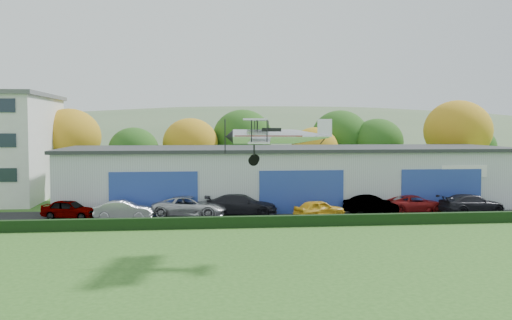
{
  "coord_description": "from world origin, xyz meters",
  "views": [
    {
      "loc": [
        -4.23,
        -25.31,
        7.3
      ],
      "look_at": [
        -0.11,
        10.4,
        5.17
      ],
      "focal_mm": 41.27,
      "sensor_mm": 36.0,
      "label": 1
    }
  ],
  "objects": [
    {
      "name": "hedge",
      "position": [
        3.0,
        16.2,
        0.4
      ],
      "size": [
        46.0,
        0.6,
        0.8
      ],
      "primitive_type": "cube",
      "color": "black",
      "rests_on": "ground"
    },
    {
      "name": "car_0",
      "position": [
        -13.45,
        21.45,
        0.78
      ],
      "size": [
        4.62,
        2.9,
        1.47
      ],
      "primitive_type": "imported",
      "rotation": [
        0.0,
        0.0,
        1.28
      ],
      "color": "gray",
      "rests_on": "apron"
    },
    {
      "name": "car_5",
      "position": [
        10.72,
        21.48,
        0.8
      ],
      "size": [
        4.81,
        2.91,
        1.5
      ],
      "primitive_type": "imported",
      "rotation": [
        0.0,
        0.0,
        1.26
      ],
      "color": "gray",
      "rests_on": "apron"
    },
    {
      "name": "car_3",
      "position": [
        0.01,
        21.67,
        0.89
      ],
      "size": [
        6.1,
        3.34,
        1.67
      ],
      "primitive_type": "imported",
      "rotation": [
        0.0,
        0.0,
        1.39
      ],
      "color": "black",
      "rests_on": "apron"
    },
    {
      "name": "ground",
      "position": [
        0.0,
        0.0,
        0.0
      ],
      "size": [
        300.0,
        300.0,
        0.0
      ],
      "primitive_type": "plane",
      "color": "#2D581B",
      "rests_on": "ground"
    },
    {
      "name": "car_2",
      "position": [
        -4.12,
        21.32,
        0.87
      ],
      "size": [
        6.31,
        3.89,
        1.63
      ],
      "primitive_type": "imported",
      "rotation": [
        0.0,
        0.0,
        1.36
      ],
      "color": "silver",
      "rests_on": "apron"
    },
    {
      "name": "car_4",
      "position": [
        5.94,
        19.5,
        0.75
      ],
      "size": [
        4.45,
        3.02,
        1.41
      ],
      "primitive_type": "imported",
      "rotation": [
        0.0,
        0.0,
        1.93
      ],
      "color": "gold",
      "rests_on": "apron"
    },
    {
      "name": "biplane",
      "position": [
        0.4,
        6.68,
        6.76
      ],
      "size": [
        5.93,
        6.79,
        2.53
      ],
      "rotation": [
        0.0,
        0.0,
        -0.15
      ],
      "color": "silver"
    },
    {
      "name": "apron",
      "position": [
        3.0,
        21.0,
        0.03
      ],
      "size": [
        48.0,
        9.0,
        0.05
      ],
      "primitive_type": "cube",
      "color": "black",
      "rests_on": "ground"
    },
    {
      "name": "car_7",
      "position": [
        18.8,
        20.13,
        0.86
      ],
      "size": [
        5.85,
        3.14,
        1.61
      ],
      "primitive_type": "imported",
      "rotation": [
        0.0,
        0.0,
        1.74
      ],
      "color": "black",
      "rests_on": "apron"
    },
    {
      "name": "distant_hills",
      "position": [
        -4.38,
        140.0,
        -13.05
      ],
      "size": [
        430.0,
        196.0,
        56.0
      ],
      "color": "#4C6642",
      "rests_on": "ground"
    },
    {
      "name": "tree_belt",
      "position": [
        0.85,
        40.62,
        5.61
      ],
      "size": [
        75.7,
        13.22,
        10.12
      ],
      "color": "#3D2614",
      "rests_on": "ground"
    },
    {
      "name": "car_6",
      "position": [
        14.53,
        21.49,
        0.76
      ],
      "size": [
        5.22,
        2.56,
        1.43
      ],
      "primitive_type": "imported",
      "rotation": [
        0.0,
        0.0,
        1.61
      ],
      "color": "maroon",
      "rests_on": "apron"
    },
    {
      "name": "hangar",
      "position": [
        5.0,
        27.98,
        2.66
      ],
      "size": [
        40.6,
        12.6,
        5.3
      ],
      "color": "#B2B7BC",
      "rests_on": "ground"
    },
    {
      "name": "car_1",
      "position": [
        -9.18,
        20.43,
        0.78
      ],
      "size": [
        4.58,
        2.01,
        1.46
      ],
      "primitive_type": "imported",
      "rotation": [
        0.0,
        0.0,
        1.46
      ],
      "color": "silver",
      "rests_on": "apron"
    }
  ]
}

